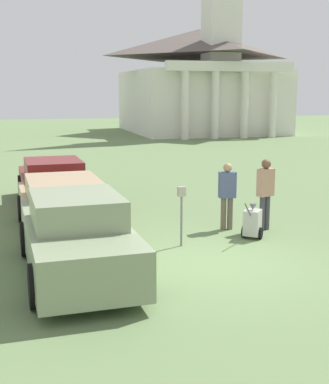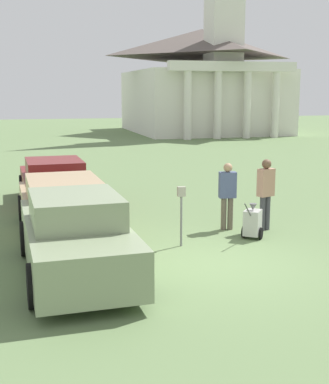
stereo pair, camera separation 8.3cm
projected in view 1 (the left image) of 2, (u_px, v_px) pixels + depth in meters
The scene contains 9 objects.
ground_plane at pixel (217, 263), 10.88m from camera, with size 120.00×120.00×0.00m, color #607A4C.
parked_car_sage at pixel (76, 237), 10.11m from camera, with size 2.07×4.77×1.58m.
parked_car_tan at pixel (63, 208), 12.97m from camera, with size 2.16×5.26×1.42m.
parked_car_maroon at pixel (53, 184), 16.24m from camera, with size 2.11×4.94×1.44m.
parking_meter at pixel (182, 205), 11.94m from camera, with size 0.18×0.09×1.37m.
person_worker at pixel (227, 192), 13.40m from camera, with size 0.45×0.28×1.70m.
person_supervisor at pixel (265, 190), 13.33m from camera, with size 0.47×0.35×1.80m.
equipment_cart at pixel (252, 222), 12.69m from camera, with size 0.76×0.89×1.00m.
church at pixel (201, 71), 45.02m from camera, with size 11.76×14.14×24.99m.
Camera 1 is at (-3.79, -9.77, 3.45)m, focal length 50.00 mm.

